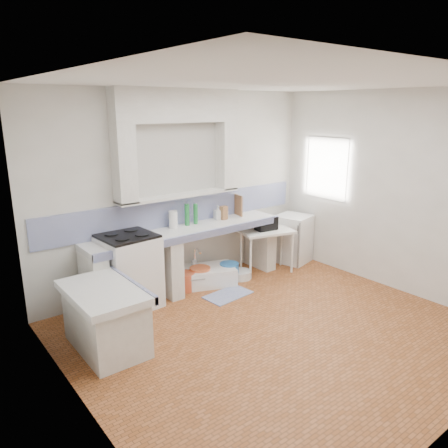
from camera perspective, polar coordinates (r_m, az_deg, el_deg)
floor at (r=5.24m, az=6.96°, el=-14.00°), size 4.50×4.50×0.00m
ceiling at (r=4.58m, az=8.13°, el=18.21°), size 4.50×4.50×0.00m
wall_back at (r=6.25m, az=-5.68°, el=4.56°), size 4.50×0.00×4.50m
wall_left at (r=3.55m, az=-19.07°, el=-4.58°), size 0.00×4.50×4.50m
wall_right at (r=6.49m, az=21.65°, el=3.95°), size 0.00×4.50×4.50m
alcove_mass at (r=5.98m, az=-6.15°, el=15.39°), size 1.90×0.25×0.45m
window_frame at (r=7.26m, az=14.36°, el=7.26°), size 0.35×0.86×1.06m
lace_valance at (r=7.11m, az=13.83°, el=10.21°), size 0.01×0.84×0.24m
counter_slab at (r=6.08m, az=-4.82°, el=-0.97°), size 3.00×0.60×0.08m
counter_lip at (r=5.85m, az=-3.31°, el=-1.57°), size 3.00×0.04×0.10m
counter_pier_left at (r=5.63m, az=-16.80°, el=-7.80°), size 0.20×0.55×0.82m
counter_pier_mid at (r=6.05m, az=-7.50°, el=-5.63°), size 0.20×0.55×0.82m
counter_pier_right at (r=7.04m, az=4.83°, el=-2.52°), size 0.20×0.55×0.82m
peninsula_top at (r=4.78m, az=-15.69°, el=-8.68°), size 0.70×1.10×0.08m
peninsula_base at (r=4.93m, az=-15.39°, el=-12.41°), size 0.60×1.00×0.62m
peninsula_lip at (r=4.90m, az=-12.10°, el=-7.83°), size 0.04×1.10×0.10m
backsplash at (r=6.30m, az=-5.53°, el=1.86°), size 4.27×0.03×0.40m
stove at (r=5.75m, az=-12.51°, el=-6.26°), size 0.72×0.70×0.96m
sink at (r=6.43m, az=-2.88°, el=-7.04°), size 1.07×0.82×0.23m
side_table at (r=6.85m, az=5.67°, el=-3.62°), size 0.92×0.67×0.04m
fridge at (r=7.36m, az=9.16°, el=-1.92°), size 0.64×0.64×0.80m
bucket_red at (r=6.25m, az=-5.18°, el=-7.59°), size 0.33×0.33×0.26m
bucket_orange at (r=6.37m, az=-3.19°, el=-7.00°), size 0.36×0.36×0.29m
bucket_blue at (r=6.56m, az=0.69°, el=-6.36°), size 0.33×0.33×0.27m
basin_white at (r=6.66m, az=2.25°, el=-6.72°), size 0.35×0.35×0.12m
water_bottle_a at (r=6.52m, az=-3.95°, el=-6.24°), size 0.11×0.11×0.33m
water_bottle_b at (r=6.56m, az=-3.63°, el=-6.42°), size 0.09×0.09×0.27m
black_bag at (r=6.75m, az=5.64°, el=0.08°), size 0.36×0.24×0.21m
green_bottle_a at (r=6.19m, az=-4.94°, el=1.23°), size 0.08×0.08×0.31m
green_bottle_b at (r=6.28m, az=-3.80°, el=1.35°), size 0.09×0.09×0.30m
knife_block at (r=6.51m, az=-0.05°, el=1.50°), size 0.11×0.09×0.21m
cutting_board at (r=6.75m, az=1.93°, el=2.51°), size 0.07×0.24×0.33m
paper_towel at (r=6.08m, az=-6.78°, el=0.59°), size 0.14×0.14×0.25m
soap_bottle at (r=6.51m, az=-0.86°, el=1.55°), size 0.11×0.11×0.22m
rug at (r=6.11m, az=0.53°, el=-9.38°), size 0.70×0.44×0.01m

